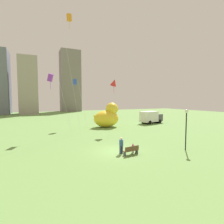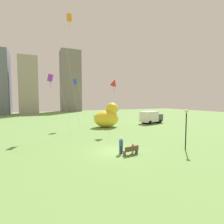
{
  "view_description": "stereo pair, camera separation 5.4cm",
  "coord_description": "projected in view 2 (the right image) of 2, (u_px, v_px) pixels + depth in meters",
  "views": [
    {
      "loc": [
        -7.92,
        -16.0,
        5.54
      ],
      "look_at": [
        2.6,
        7.05,
        3.72
      ],
      "focal_mm": 27.13,
      "sensor_mm": 36.0,
      "label": 1
    },
    {
      "loc": [
        -7.87,
        -16.02,
        5.54
      ],
      "look_at": [
        2.6,
        7.05,
        3.72
      ],
      "focal_mm": 27.13,
      "sensor_mm": 36.0,
      "label": 2
    }
  ],
  "objects": [
    {
      "name": "city_skyline",
      "position": [
        31.0,
        83.0,
        71.04
      ],
      "size": [
        39.8,
        17.63,
        28.92
      ],
      "color": "slate",
      "rests_on": "ground"
    },
    {
      "name": "kite_red",
      "position": [
        114.0,
        83.0,
        28.58
      ],
      "size": [
        2.27,
        2.34,
        9.16
      ],
      "color": "silver",
      "rests_on": "ground"
    },
    {
      "name": "kite_orange",
      "position": [
        69.0,
        19.0,
        27.72
      ],
      "size": [
        2.97,
        2.09,
        19.64
      ],
      "color": "silver",
      "rests_on": "ground"
    },
    {
      "name": "kite_purple",
      "position": [
        50.0,
        78.0,
        25.19
      ],
      "size": [
        3.73,
        3.91,
        9.51
      ],
      "color": "silver",
      "rests_on": "ground"
    },
    {
      "name": "box_truck",
      "position": [
        151.0,
        117.0,
        39.71
      ],
      "size": [
        5.91,
        3.23,
        2.85
      ],
      "color": "white",
      "rests_on": "ground"
    },
    {
      "name": "person_adult",
      "position": [
        121.0,
        145.0,
        17.4
      ],
      "size": [
        0.41,
        0.41,
        1.69
      ],
      "color": "#38476B",
      "rests_on": "ground"
    },
    {
      "name": "ground_plane",
      "position": [
        117.0,
        151.0,
        18.19
      ],
      "size": [
        140.0,
        140.0,
        0.0
      ],
      "primitive_type": "plane",
      "color": "#6A934A"
    },
    {
      "name": "lamppost",
      "position": [
        186.0,
        122.0,
        18.5
      ],
      "size": [
        0.39,
        0.39,
        4.5
      ],
      "color": "black",
      "rests_on": "ground"
    },
    {
      "name": "giant_inflatable_duck",
      "position": [
        107.0,
        117.0,
        34.45
      ],
      "size": [
        6.01,
        3.86,
        4.98
      ],
      "color": "yellow",
      "rests_on": "ground"
    },
    {
      "name": "kite_blue",
      "position": [
        75.0,
        82.0,
        33.74
      ],
      "size": [
        2.77,
        2.75,
        9.71
      ],
      "color": "silver",
      "rests_on": "ground"
    },
    {
      "name": "person_child",
      "position": [
        133.0,
        148.0,
        17.72
      ],
      "size": [
        0.24,
        0.24,
        0.98
      ],
      "color": "silver",
      "rests_on": "ground"
    },
    {
      "name": "park_bench",
      "position": [
        131.0,
        150.0,
        17.05
      ],
      "size": [
        1.72,
        0.63,
        0.9
      ],
      "color": "brown",
      "rests_on": "ground"
    }
  ]
}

